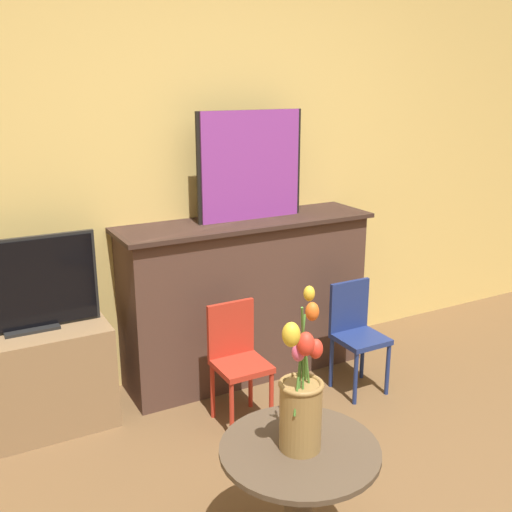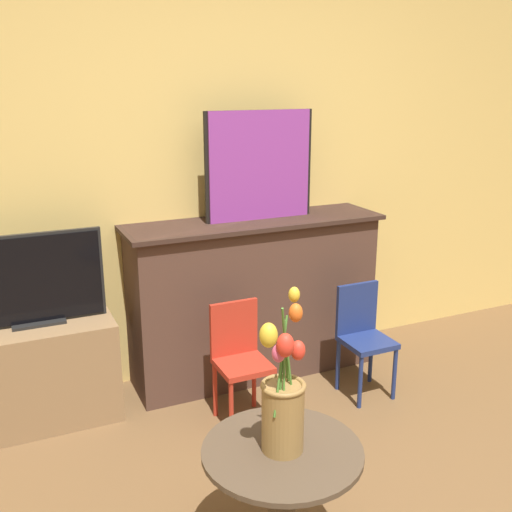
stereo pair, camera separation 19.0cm
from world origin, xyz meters
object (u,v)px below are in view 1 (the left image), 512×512
at_px(painting, 251,166).
at_px(chair_blue, 356,329).
at_px(tv_monitor, 27,286).
at_px(chair_red, 237,355).
at_px(vase_tulips, 301,401).

distance_m(painting, chair_blue, 1.11).
distance_m(tv_monitor, chair_blue, 1.78).
bearing_deg(chair_blue, painting, 131.39).
xyz_separation_m(tv_monitor, chair_red, (0.93, -0.42, -0.41)).
bearing_deg(painting, vase_tulips, -111.91).
distance_m(painting, vase_tulips, 1.68).
relative_size(chair_red, vase_tulips, 1.14).
xyz_separation_m(painting, tv_monitor, (-1.25, -0.03, -0.50)).
height_order(chair_red, chair_blue, same).
height_order(painting, chair_blue, painting).
height_order(painting, vase_tulips, painting).
xyz_separation_m(chair_red, vase_tulips, (-0.26, -1.01, 0.32)).
xyz_separation_m(tv_monitor, chair_blue, (1.68, -0.45, -0.41)).
xyz_separation_m(painting, chair_red, (-0.32, -0.45, -0.90)).
bearing_deg(chair_red, tv_monitor, 155.64).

